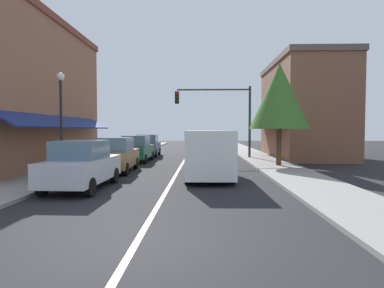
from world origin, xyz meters
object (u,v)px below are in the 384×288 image
at_px(parked_car_second_left, 115,155).
at_px(tree_right_near, 279,96).
at_px(parked_car_nearest_left, 82,165).
at_px(parked_car_far_left, 148,146).
at_px(street_lamp_left_near, 61,107).
at_px(parked_car_third_left, 137,149).
at_px(traffic_signal_mast_arm, 223,109).
at_px(van_in_lane, 208,152).

relative_size(parked_car_second_left, tree_right_near, 0.70).
distance_m(parked_car_nearest_left, parked_car_second_left, 4.67).
relative_size(parked_car_nearest_left, parked_car_second_left, 1.00).
height_order(parked_car_far_left, tree_right_near, tree_right_near).
relative_size(parked_car_second_left, street_lamp_left_near, 0.88).
xyz_separation_m(parked_car_third_left, traffic_signal_mast_arm, (5.90, 2.70, 2.86)).
bearing_deg(parked_car_far_left, tree_right_near, -41.05).
height_order(parked_car_nearest_left, parked_car_far_left, same).
bearing_deg(parked_car_second_left, parked_car_nearest_left, -91.24).
bearing_deg(van_in_lane, parked_car_nearest_left, -149.90).
bearing_deg(van_in_lane, street_lamp_left_near, 177.69).
bearing_deg(parked_car_far_left, van_in_lane, -69.68).
height_order(parked_car_third_left, parked_car_far_left, same).
bearing_deg(parked_car_second_left, street_lamp_left_near, -140.85).
bearing_deg(parked_car_far_left, parked_car_second_left, -91.37).
bearing_deg(tree_right_near, van_in_lane, -133.27).
distance_m(parked_car_second_left, street_lamp_left_near, 3.51).
height_order(traffic_signal_mast_arm, tree_right_near, tree_right_near).
bearing_deg(tree_right_near, parked_car_second_left, -163.83).
xyz_separation_m(parked_car_second_left, street_lamp_left_near, (-2.00, -1.72, 2.31)).
relative_size(parked_car_third_left, parked_car_far_left, 1.00).
bearing_deg(parked_car_far_left, parked_car_nearest_left, -91.31).
bearing_deg(tree_right_near, parked_car_far_left, 140.46).
distance_m(parked_car_third_left, parked_car_far_left, 4.55).
distance_m(parked_car_third_left, traffic_signal_mast_arm, 7.09).
bearing_deg(parked_car_third_left, street_lamp_left_near, -105.13).
xyz_separation_m(parked_car_third_left, van_in_lane, (4.66, -7.16, 0.27)).
xyz_separation_m(parked_car_third_left, street_lamp_left_near, (-2.01, -7.03, 2.31)).
bearing_deg(parked_car_far_left, parked_car_third_left, -91.05).
bearing_deg(van_in_lane, parked_car_second_left, 157.14).
height_order(street_lamp_left_near, tree_right_near, tree_right_near).
distance_m(parked_car_nearest_left, traffic_signal_mast_arm, 14.27).
relative_size(traffic_signal_mast_arm, street_lamp_left_near, 1.20).
relative_size(parked_car_second_left, van_in_lane, 0.79).
relative_size(parked_car_third_left, tree_right_near, 0.69).
xyz_separation_m(parked_car_far_left, traffic_signal_mast_arm, (5.93, -1.85, 2.86)).
height_order(parked_car_second_left, parked_car_third_left, same).
height_order(parked_car_second_left, parked_car_far_left, same).
bearing_deg(street_lamp_left_near, parked_car_far_left, 80.31).
height_order(parked_car_nearest_left, street_lamp_left_near, street_lamp_left_near).
xyz_separation_m(parked_car_nearest_left, parked_car_third_left, (-0.02, 9.99, 0.00)).
bearing_deg(parked_car_nearest_left, parked_car_second_left, 91.48).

